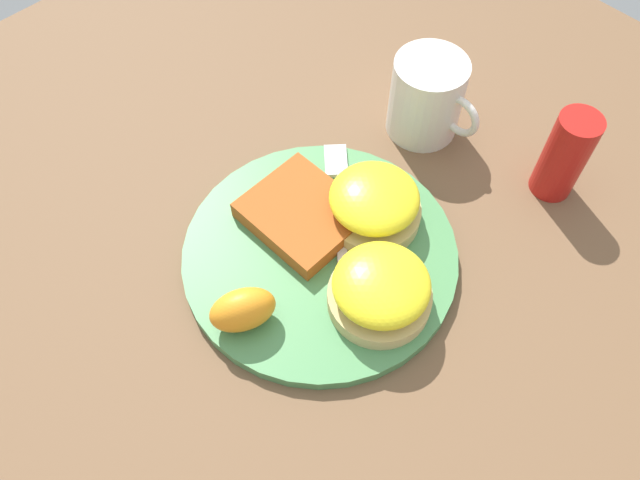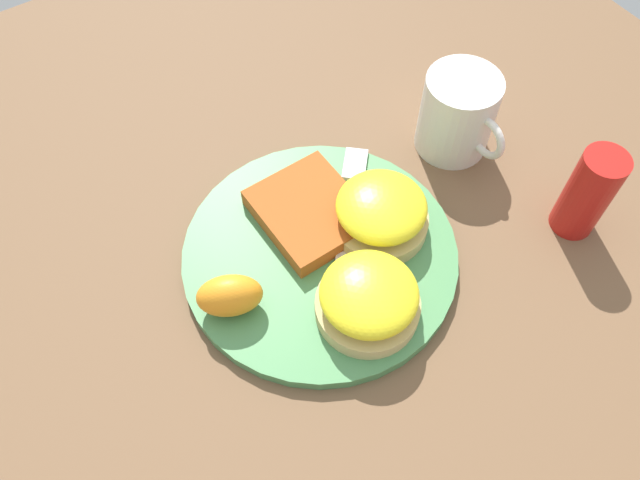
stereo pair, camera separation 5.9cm
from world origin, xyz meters
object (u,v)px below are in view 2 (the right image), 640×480
at_px(sandwich_benedict_left, 372,297).
at_px(sandwich_benedict_right, 381,213).
at_px(cup, 458,115).
at_px(hashbrown_patty, 310,212).
at_px(orange_wedge, 230,296).
at_px(fork, 347,215).
at_px(condiment_bottle, 588,193).

xyz_separation_m(sandwich_benedict_left, sandwich_benedict_right, (-0.07, 0.06, 0.00)).
xyz_separation_m(sandwich_benedict_left, cup, (-0.12, 0.20, 0.01)).
relative_size(sandwich_benedict_left, hashbrown_patty, 0.89).
bearing_deg(orange_wedge, sandwich_benedict_left, 55.44).
distance_m(fork, condiment_bottle, 0.23).
bearing_deg(sandwich_benedict_left, hashbrown_patty, 175.33).
bearing_deg(condiment_bottle, hashbrown_patty, -123.06).
xyz_separation_m(hashbrown_patty, cup, (-0.00, 0.19, 0.02)).
xyz_separation_m(fork, cup, (-0.02, 0.16, 0.03)).
height_order(sandwich_benedict_left, orange_wedge, sandwich_benedict_left).
bearing_deg(sandwich_benedict_right, cup, 110.51).
bearing_deg(fork, cup, 98.77).
relative_size(cup, condiment_bottle, 1.08).
bearing_deg(sandwich_benedict_right, hashbrown_patty, -132.97).
height_order(sandwich_benedict_left, condiment_bottle, condiment_bottle).
bearing_deg(cup, sandwich_benedict_right, -69.49).
distance_m(orange_wedge, condiment_bottle, 0.35).
xyz_separation_m(sandwich_benedict_left, orange_wedge, (-0.07, -0.10, -0.00)).
xyz_separation_m(sandwich_benedict_right, hashbrown_patty, (-0.05, -0.05, -0.01)).
height_order(sandwich_benedict_right, condiment_bottle, condiment_bottle).
distance_m(sandwich_benedict_left, fork, 0.11).
distance_m(hashbrown_patty, orange_wedge, 0.12).
height_order(sandwich_benedict_left, cup, cup).
bearing_deg(hashbrown_patty, cup, 91.47).
bearing_deg(sandwich_benedict_left, cup, 121.16).
bearing_deg(sandwich_benedict_right, orange_wedge, -91.11).
height_order(hashbrown_patty, condiment_bottle, condiment_bottle).
height_order(sandwich_benedict_right, hashbrown_patty, sandwich_benedict_right).
bearing_deg(hashbrown_patty, condiment_bottle, 56.94).
distance_m(hashbrown_patty, cup, 0.19).
bearing_deg(sandwich_benedict_right, condiment_bottle, 60.38).
xyz_separation_m(orange_wedge, condiment_bottle, (0.10, 0.34, 0.01)).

